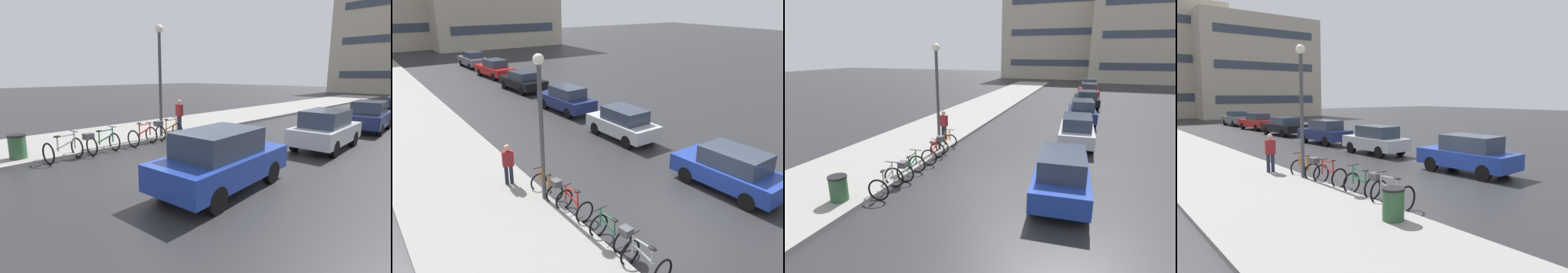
% 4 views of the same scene
% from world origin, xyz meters
% --- Properties ---
extents(ground_plane, '(140.00, 140.00, 0.00)m').
position_xyz_m(ground_plane, '(0.00, 0.00, 0.00)').
color(ground_plane, '#28282B').
extents(sidewalk_kerb, '(4.80, 60.00, 0.14)m').
position_xyz_m(sidewalk_kerb, '(-6.00, 10.00, 0.07)').
color(sidewalk_kerb, gray).
rests_on(sidewalk_kerb, ground).
extents(bicycle_nearest, '(0.91, 1.23, 1.01)m').
position_xyz_m(bicycle_nearest, '(-3.42, -1.64, 0.41)').
color(bicycle_nearest, black).
rests_on(bicycle_nearest, ground).
extents(bicycle_second, '(0.83, 1.38, 1.00)m').
position_xyz_m(bicycle_second, '(-3.40, -0.24, 0.48)').
color(bicycle_second, black).
rests_on(bicycle_second, ground).
extents(bicycle_third, '(0.87, 1.19, 1.01)m').
position_xyz_m(bicycle_third, '(-3.47, 1.79, 0.40)').
color(bicycle_third, black).
rests_on(bicycle_third, ground).
extents(bicycle_farthest, '(0.76, 1.44, 0.98)m').
position_xyz_m(bicycle_farthest, '(-3.62, 3.25, 0.50)').
color(bicycle_farthest, black).
rests_on(bicycle_farthest, ground).
extents(car_blue, '(2.02, 4.24, 1.62)m').
position_xyz_m(car_blue, '(2.24, 0.14, 0.82)').
color(car_blue, navy).
rests_on(car_blue, ground).
extents(car_silver, '(1.88, 3.99, 1.59)m').
position_xyz_m(car_silver, '(2.38, 6.61, 0.81)').
color(car_silver, '#B2B5BA').
rests_on(car_silver, ground).
extents(car_navy, '(2.05, 4.22, 1.60)m').
position_xyz_m(car_navy, '(2.43, 12.27, 0.81)').
color(car_navy, navy).
rests_on(car_navy, ground).
extents(car_black, '(2.31, 4.43, 1.48)m').
position_xyz_m(car_black, '(2.55, 18.96, 0.75)').
color(car_black, black).
rests_on(car_black, ground).
extents(car_red, '(2.25, 4.57, 1.58)m').
position_xyz_m(car_red, '(2.59, 25.00, 0.78)').
color(car_red, '#AD1919').
rests_on(car_red, ground).
extents(car_grey, '(1.98, 4.12, 1.56)m').
position_xyz_m(car_grey, '(2.58, 31.08, 0.78)').
color(car_grey, slate).
rests_on(car_grey, ground).
extents(pedestrian, '(0.44, 0.32, 1.72)m').
position_xyz_m(pedestrian, '(-4.46, 4.82, 0.97)').
color(pedestrian, '#1E2333').
rests_on(pedestrian, ground).
extents(streetlamp, '(0.36, 0.36, 5.14)m').
position_xyz_m(streetlamp, '(-3.86, 3.13, 3.25)').
color(streetlamp, '#424247').
rests_on(streetlamp, ground).
extents(trash_bin, '(0.58, 0.58, 0.97)m').
position_xyz_m(trash_bin, '(-4.38, -2.80, 0.49)').
color(trash_bin, '#2D5133').
rests_on(trash_bin, ground).
extents(building_facade_main, '(20.89, 7.87, 16.36)m').
position_xyz_m(building_facade_main, '(-3.17, 51.01, 8.18)').
color(building_facade_main, '#B2A893').
rests_on(building_facade_main, ground).
extents(building_facade_side, '(17.52, 10.29, 14.69)m').
position_xyz_m(building_facade_side, '(10.86, 47.86, 7.34)').
color(building_facade_side, '#B2A893').
rests_on(building_facade_side, ground).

